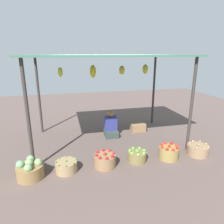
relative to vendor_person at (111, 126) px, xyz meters
name	(u,v)px	position (x,y,z in m)	size (l,w,h in m)	color
ground_plane	(107,140)	(-0.15, -0.24, -0.30)	(14.00, 14.00, 0.00)	brown
market_stall_structure	(107,61)	(-0.15, -0.24, 1.82)	(3.90, 2.36, 2.27)	#38332D
vendor_person	(111,126)	(0.00, 0.00, 0.00)	(0.36, 0.44, 0.78)	#33413D
basket_cabbages	(30,170)	(-1.97, -1.62, -0.13)	(0.50, 0.50, 0.40)	olive
basket_green_chilies	(66,166)	(-1.30, -1.56, -0.19)	(0.43, 0.43, 0.25)	#9C7F58
basket_red_apples	(105,160)	(-0.50, -1.56, -0.16)	(0.46, 0.46, 0.32)	#906C4A
basket_green_apples	(137,156)	(0.24, -1.52, -0.18)	(0.41, 0.41, 0.28)	olive
basket_red_tomatoes	(169,152)	(0.98, -1.58, -0.15)	(0.44, 0.44, 0.34)	olive
basket_potatoes	(198,150)	(1.73, -1.58, -0.18)	(0.49, 0.49, 0.28)	#967655
wooden_crate_near_vendor	(138,128)	(0.88, 0.12, -0.18)	(0.43, 0.25, 0.25)	#8E6F4C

